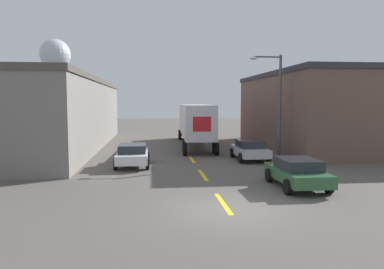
% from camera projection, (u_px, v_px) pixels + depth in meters
% --- Properties ---
extents(ground_plane, '(160.00, 160.00, 0.00)m').
position_uv_depth(ground_plane, '(228.00, 210.00, 14.13)').
color(ground_plane, '#56514C').
extents(road_centerline, '(0.20, 14.92, 0.01)m').
position_uv_depth(road_centerline, '(203.00, 175.00, 20.80)').
color(road_centerline, yellow).
rests_on(road_centerline, ground_plane).
extents(warehouse_left, '(10.62, 28.87, 6.08)m').
position_uv_depth(warehouse_left, '(43.00, 114.00, 33.13)').
color(warehouse_left, slate).
rests_on(warehouse_left, ground_plane).
extents(warehouse_right, '(11.82, 18.38, 6.62)m').
position_uv_depth(warehouse_right, '(328.00, 110.00, 33.62)').
color(warehouse_right, brown).
rests_on(warehouse_right, ground_plane).
extents(semi_truck, '(3.33, 15.19, 3.81)m').
position_uv_depth(semi_truck, '(195.00, 121.00, 34.87)').
color(semi_truck, '#B21919').
rests_on(semi_truck, ground_plane).
extents(parked_car_right_near, '(2.12, 4.27, 1.40)m').
position_uv_depth(parked_car_right_near, '(297.00, 172.00, 17.72)').
color(parked_car_right_near, '#2D5B38').
rests_on(parked_car_right_near, ground_plane).
extents(parked_car_right_mid, '(2.12, 4.27, 1.40)m').
position_uv_depth(parked_car_right_mid, '(250.00, 149.00, 26.24)').
color(parked_car_right_mid, '#B2B2B7').
rests_on(parked_car_right_mid, ground_plane).
extents(parked_car_left_far, '(2.12, 4.27, 1.40)m').
position_uv_depth(parked_car_left_far, '(133.00, 154.00, 23.68)').
color(parked_car_left_far, silver).
rests_on(parked_car_left_far, ground_plane).
extents(water_tower, '(5.55, 5.55, 15.59)m').
position_uv_depth(water_tower, '(55.00, 56.00, 68.74)').
color(water_tower, '#47474C').
rests_on(water_tower, ground_plane).
extents(street_lamp, '(2.38, 0.32, 7.38)m').
position_uv_depth(street_lamp, '(276.00, 99.00, 26.65)').
color(street_lamp, '#4C4C51').
rests_on(street_lamp, ground_plane).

